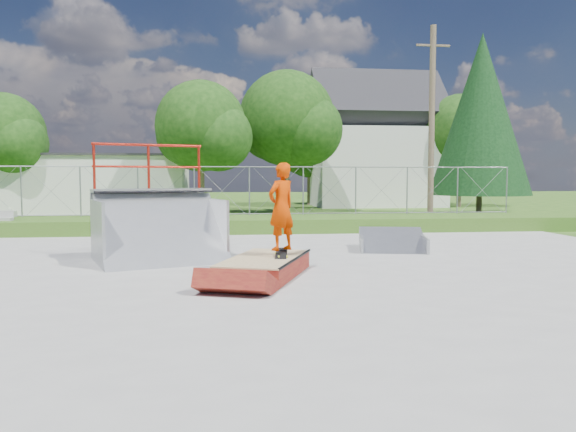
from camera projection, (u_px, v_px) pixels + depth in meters
name	position (u px, v px, depth m)	size (l,w,h in m)	color
ground	(278.00, 281.00, 10.31)	(120.00, 120.00, 0.00)	#2F5618
concrete_pad	(278.00, 280.00, 10.31)	(20.00, 16.00, 0.04)	#959593
grass_berm	(251.00, 224.00, 19.70)	(24.00, 3.00, 0.50)	#2F5618
grind_box	(265.00, 267.00, 10.71)	(2.05, 2.82, 0.38)	maroon
quarter_pipe	(160.00, 202.00, 12.48)	(2.69, 2.28, 2.69)	#A2A5A9
flat_bank_ramp	(392.00, 241.00, 14.46)	(1.65, 1.76, 0.51)	#A2A5A9
skateboard	(281.00, 254.00, 10.86)	(0.22, 0.80, 0.02)	black
skater	(281.00, 210.00, 10.80)	(0.62, 0.40, 1.69)	#D03500
chain_link_fence	(249.00, 191.00, 20.61)	(20.00, 0.06, 1.80)	gray
utility_building_flat	(95.00, 184.00, 31.05)	(10.00, 6.00, 3.00)	silver
gable_house	(374.00, 148.00, 36.86)	(8.40, 6.08, 8.94)	silver
utility_pole	(432.00, 125.00, 22.80)	(0.24, 0.24, 8.00)	brown
tree_left_near	(206.00, 129.00, 27.47)	(4.76, 4.48, 6.65)	brown
tree_center	(293.00, 122.00, 29.92)	(5.44, 5.12, 7.60)	brown
tree_left_far	(7.00, 137.00, 28.30)	(4.42, 4.16, 6.18)	brown
tree_right_far	(465.00, 135.00, 35.27)	(5.10, 4.80, 7.12)	brown
tree_back_mid	(313.00, 152.00, 38.27)	(4.08, 3.84, 5.70)	brown
conifer_tree	(481.00, 114.00, 28.21)	(5.04, 5.04, 9.10)	brown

